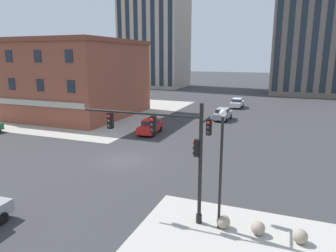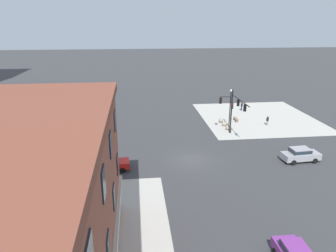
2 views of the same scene
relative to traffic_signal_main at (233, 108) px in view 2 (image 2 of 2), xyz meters
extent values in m
plane|color=#38383A|center=(-7.55, 7.29, -4.21)|extent=(320.00, 320.00, 0.00)
cube|color=#B7B2A8|center=(8.45, -7.21, -4.21)|extent=(20.00, 19.00, 0.02)
cylinder|color=black|center=(1.35, -0.20, -3.96)|extent=(0.32, 0.32, 0.50)
cylinder|color=black|center=(1.35, -0.20, -0.93)|extent=(0.20, 0.20, 6.56)
cylinder|color=black|center=(-2.09, -0.20, 1.62)|extent=(6.89, 0.12, 0.12)
cylinder|color=black|center=(1.35, 0.70, 1.32)|extent=(0.11, 1.80, 0.11)
cube|color=black|center=(-1.30, -0.20, 1.07)|extent=(0.28, 0.28, 0.90)
sphere|color=red|center=(-1.30, -0.36, 1.35)|extent=(0.18, 0.18, 0.18)
sphere|color=#282828|center=(-1.30, -0.36, 1.07)|extent=(0.18, 0.18, 0.18)
sphere|color=#282828|center=(-1.30, -0.36, 0.79)|extent=(0.18, 0.18, 0.18)
cube|color=black|center=(-3.95, -0.20, 1.07)|extent=(0.28, 0.28, 0.90)
sphere|color=red|center=(-3.95, -0.36, 1.35)|extent=(0.18, 0.18, 0.18)
sphere|color=#282828|center=(-3.95, -0.36, 1.07)|extent=(0.18, 0.18, 0.18)
sphere|color=#282828|center=(-3.95, -0.36, 0.79)|extent=(0.18, 0.18, 0.18)
cube|color=black|center=(1.15, -0.20, 0.02)|extent=(0.28, 0.28, 0.90)
sphere|color=red|center=(0.99, -0.20, 0.30)|extent=(0.18, 0.18, 0.18)
sphere|color=#282828|center=(0.99, -0.20, 0.02)|extent=(0.18, 0.18, 0.18)
sphere|color=#282828|center=(0.99, -0.20, -0.26)|extent=(0.18, 0.18, 0.18)
cube|color=black|center=(1.35, 1.50, 0.77)|extent=(0.28, 0.28, 0.90)
sphere|color=red|center=(1.35, 1.34, 1.05)|extent=(0.18, 0.18, 0.18)
sphere|color=#282828|center=(1.35, 1.34, 0.77)|extent=(0.18, 0.18, 0.18)
sphere|color=#282828|center=(1.35, 1.34, 0.49)|extent=(0.18, 0.18, 0.18)
sphere|color=gray|center=(2.68, -0.23, -3.85)|extent=(0.71, 0.71, 0.71)
sphere|color=gray|center=(4.44, -0.21, -3.85)|extent=(0.71, 0.71, 0.71)
sphere|color=gray|center=(6.41, -0.23, -3.85)|extent=(0.71, 0.71, 0.71)
cube|color=#8E6B4C|center=(6.81, -2.87, -3.77)|extent=(1.83, 0.61, 0.10)
cube|color=#665B51|center=(6.11, -2.81, -4.01)|extent=(0.27, 0.42, 0.39)
cube|color=#665B51|center=(7.50, -2.92, -4.01)|extent=(0.27, 0.42, 0.39)
cylinder|color=gray|center=(4.02, -7.05, -3.82)|extent=(0.13, 0.13, 0.77)
cylinder|color=gray|center=(4.09, -7.21, -3.82)|extent=(0.13, 0.13, 0.77)
cube|color=black|center=(4.06, -7.13, -3.16)|extent=(0.33, 0.39, 0.54)
cylinder|color=black|center=(3.96, -6.92, -3.14)|extent=(0.09, 0.09, 0.52)
cylinder|color=black|center=(4.15, -7.34, -3.14)|extent=(0.09, 0.09, 0.52)
sphere|color=brown|center=(4.06, -7.13, -2.76)|extent=(0.21, 0.21, 0.21)
cylinder|color=#232847|center=(12.79, -5.82, -3.79)|extent=(0.13, 0.13, 0.83)
cylinder|color=#232847|center=(12.89, -5.97, -3.79)|extent=(0.13, 0.13, 0.83)
cube|color=black|center=(12.84, -5.90, -3.08)|extent=(0.35, 0.39, 0.59)
cylinder|color=black|center=(12.72, -5.70, -3.05)|extent=(0.09, 0.09, 0.56)
cylinder|color=black|center=(12.96, -6.09, -3.05)|extent=(0.09, 0.09, 0.56)
sphere|color=#997051|center=(12.84, -5.90, -2.65)|extent=(0.22, 0.22, 0.22)
cylinder|color=black|center=(2.45, -0.33, -1.22)|extent=(0.14, 0.14, 5.97)
sphere|color=white|center=(2.45, -0.33, 1.95)|extent=(0.36, 0.36, 0.36)
cube|color=red|center=(-9.27, 16.82, -3.51)|extent=(2.10, 4.52, 0.76)
cube|color=red|center=(-9.28, 16.97, -2.83)|extent=(1.66, 2.22, 0.60)
cube|color=#232D38|center=(-9.28, 16.97, -2.83)|extent=(1.70, 2.31, 0.40)
cylinder|color=black|center=(-8.33, 15.52, -3.89)|extent=(0.27, 0.66, 0.64)
cylinder|color=black|center=(-10.00, 15.39, -3.89)|extent=(0.27, 0.66, 0.64)
cylinder|color=black|center=(-8.54, 18.24, -3.89)|extent=(0.27, 0.66, 0.64)
cylinder|color=black|center=(-10.21, 18.11, -3.89)|extent=(0.27, 0.66, 0.64)
cube|color=#99999E|center=(-9.25, -5.53, -3.51)|extent=(2.08, 4.52, 0.76)
cube|color=#99999E|center=(-9.26, -5.38, -2.83)|extent=(1.65, 2.22, 0.60)
cube|color=#232D38|center=(-9.26, -5.38, -2.83)|extent=(1.69, 2.31, 0.40)
cylinder|color=black|center=(-8.31, -6.83, -3.89)|extent=(0.27, 0.65, 0.64)
cylinder|color=black|center=(-9.98, -6.95, -3.89)|extent=(0.27, 0.65, 0.64)
cylinder|color=black|center=(-8.51, -4.11, -3.89)|extent=(0.27, 0.65, 0.64)
cylinder|color=black|center=(-10.18, -4.23, -3.89)|extent=(0.27, 0.65, 0.64)
cube|color=#99999E|center=(-2.95, 27.85, -3.51)|extent=(2.00, 4.49, 0.76)
cube|color=#99999E|center=(-2.95, 27.70, -2.83)|extent=(1.61, 2.19, 0.60)
cube|color=#232D38|center=(-2.95, 27.70, -2.83)|extent=(1.65, 2.28, 0.40)
cylinder|color=black|center=(-3.71, 29.26, -3.89)|extent=(0.25, 0.65, 0.64)
cylinder|color=black|center=(-2.04, 29.17, -3.89)|extent=(0.25, 0.65, 0.64)
cylinder|color=black|center=(-3.85, 26.53, -3.89)|extent=(0.25, 0.65, 0.64)
cylinder|color=black|center=(-2.18, 26.44, -3.89)|extent=(0.25, 0.65, 0.64)
cube|color=#7A3389|center=(-25.24, 3.41, -2.83)|extent=(2.12, 1.50, 0.60)
cube|color=#232D38|center=(-25.24, 3.41, -2.83)|extent=(2.21, 1.54, 0.40)
cylinder|color=black|center=(-24.03, 2.57, -3.89)|extent=(0.64, 0.22, 0.64)
cube|color=#1E2833|center=(-28.31, 15.25, 1.12)|extent=(1.10, 0.08, 1.50)
cube|color=#1E2833|center=(-23.60, 15.25, 1.12)|extent=(1.10, 0.08, 1.50)
cube|color=#1E2833|center=(-18.90, 15.25, 1.12)|extent=(1.10, 0.08, 1.50)
cube|color=#1E2833|center=(-28.31, 15.25, 4.67)|extent=(1.10, 0.08, 1.50)
cube|color=#1E2833|center=(-23.60, 15.25, 4.67)|extent=(1.10, 0.08, 1.50)
cube|color=#1E2833|center=(-18.90, 15.25, 4.67)|extent=(1.10, 0.08, 1.50)
camera|label=1|loc=(5.22, -14.86, 4.62)|focal=32.74mm
camera|label=2|loc=(-40.86, 13.70, 11.57)|focal=33.07mm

